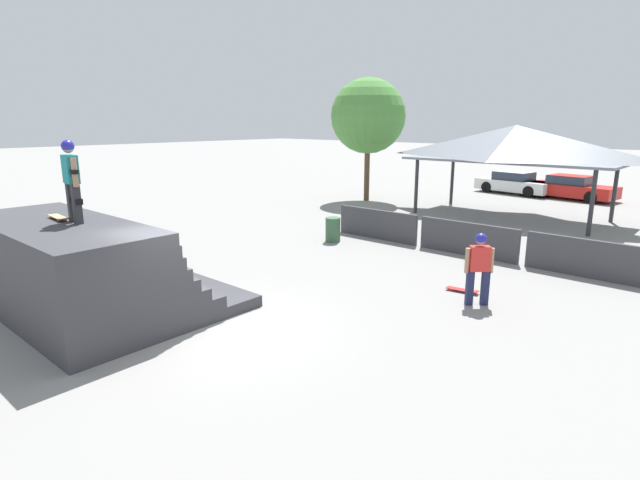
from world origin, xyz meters
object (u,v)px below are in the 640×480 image
object	(u,v)px
trash_bin	(333,230)
parked_car_red	(571,188)
skateboard_on_deck	(59,217)
bystander_walking	(479,263)
skater_on_deck	(71,176)
tree_beside_pavilion	(368,116)
parked_car_white	(514,183)
skateboard_on_ground	(463,290)

from	to	relation	value
trash_bin	parked_car_red	world-z (taller)	parked_car_red
skateboard_on_deck	bystander_walking	world-z (taller)	skateboard_on_deck
skater_on_deck	tree_beside_pavilion	xyz separation A→B (m)	(-5.00, 17.05, 1.33)
skateboard_on_deck	parked_car_white	world-z (taller)	skateboard_on_deck
skateboard_on_ground	parked_car_white	bearing A→B (deg)	99.42
skater_on_deck	parked_car_white	size ratio (longest dim) A/B	0.38
trash_bin	parked_car_red	distance (m)	16.41
skater_on_deck	parked_car_white	bearing A→B (deg)	97.71
skateboard_on_deck	tree_beside_pavilion	world-z (taller)	tree_beside_pavilion
skateboard_on_deck	bystander_walking	distance (m)	9.31
tree_beside_pavilion	trash_bin	distance (m)	10.26
skateboard_on_ground	trash_bin	xyz separation A→B (m)	(-5.88, 1.95, 0.37)
tree_beside_pavilion	parked_car_red	bearing A→B (deg)	44.46
skateboard_on_ground	tree_beside_pavilion	bearing A→B (deg)	127.91
bystander_walking	tree_beside_pavilion	world-z (taller)	tree_beside_pavilion
skateboard_on_ground	parked_car_red	xyz separation A→B (m)	(-2.55, 18.02, 0.54)
bystander_walking	parked_car_red	bearing A→B (deg)	-123.52
trash_bin	parked_car_red	size ratio (longest dim) A/B	0.18
skater_on_deck	skateboard_on_deck	bearing A→B (deg)	-159.80
skateboard_on_deck	bystander_walking	bearing A→B (deg)	48.09
skater_on_deck	parked_car_red	bearing A→B (deg)	90.65
parked_car_white	skateboard_on_deck	bearing A→B (deg)	-81.97
parked_car_white	skater_on_deck	bearing A→B (deg)	-80.65
tree_beside_pavilion	parked_car_red	world-z (taller)	tree_beside_pavilion
trash_bin	parked_car_white	distance (m)	16.08
trash_bin	bystander_walking	bearing A→B (deg)	-21.39
skateboard_on_deck	trash_bin	size ratio (longest dim) A/B	0.98
parked_car_white	parked_car_red	distance (m)	3.08
skateboard_on_ground	skateboard_on_deck	bearing A→B (deg)	-139.03
skater_on_deck	parked_car_red	xyz separation A→B (m)	(2.96, 24.86, -2.44)
skateboard_on_ground	skater_on_deck	bearing A→B (deg)	-136.77
bystander_walking	parked_car_white	bearing A→B (deg)	-114.64
skateboard_on_deck	skateboard_on_ground	size ratio (longest dim) A/B	1.03
skateboard_on_ground	parked_car_white	distance (m)	18.90
skateboard_on_deck	trash_bin	bearing A→B (deg)	93.08
tree_beside_pavilion	parked_car_red	distance (m)	11.77
skateboard_on_deck	tree_beside_pavilion	bearing A→B (deg)	108.84
skater_on_deck	tree_beside_pavilion	bearing A→B (deg)	113.78
trash_bin	tree_beside_pavilion	bearing A→B (deg)	119.29
skater_on_deck	parked_car_red	size ratio (longest dim) A/B	0.37
tree_beside_pavilion	trash_bin	world-z (taller)	tree_beside_pavilion
parked_car_white	parked_car_red	size ratio (longest dim) A/B	0.97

